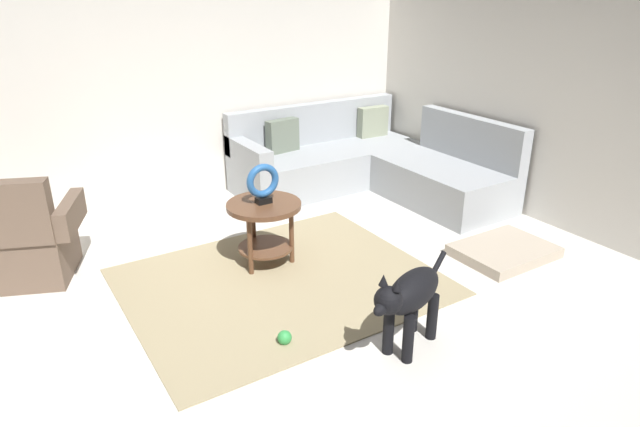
# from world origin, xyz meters

# --- Properties ---
(ground_plane) EXTENTS (6.00, 6.00, 0.10)m
(ground_plane) POSITION_xyz_m (0.00, 0.00, -0.05)
(ground_plane) COLOR silver
(wall_back) EXTENTS (6.00, 0.12, 2.70)m
(wall_back) POSITION_xyz_m (0.00, 2.94, 1.35)
(wall_back) COLOR silver
(wall_back) RESTS_ON ground_plane
(wall_right) EXTENTS (0.12, 6.00, 2.70)m
(wall_right) POSITION_xyz_m (2.94, 0.00, 1.35)
(wall_right) COLOR silver
(wall_right) RESTS_ON ground_plane
(area_rug) EXTENTS (2.30, 1.90, 0.01)m
(area_rug) POSITION_xyz_m (0.15, 0.70, 0.01)
(area_rug) COLOR tan
(area_rug) RESTS_ON ground_plane
(sectional_couch) EXTENTS (2.20, 2.25, 0.88)m
(sectional_couch) POSITION_xyz_m (1.99, 2.02, 0.29)
(sectional_couch) COLOR #9EA3A8
(sectional_couch) RESTS_ON ground_plane
(armchair) EXTENTS (0.97, 0.86, 0.88)m
(armchair) POSITION_xyz_m (-1.48, 1.79, 0.32)
(armchair) COLOR brown
(armchair) RESTS_ON ground_plane
(side_table) EXTENTS (0.60, 0.60, 0.54)m
(side_table) POSITION_xyz_m (0.20, 1.04, 0.42)
(side_table) COLOR brown
(side_table) RESTS_ON ground_plane
(torus_sculpture) EXTENTS (0.28, 0.08, 0.33)m
(torus_sculpture) POSITION_xyz_m (0.20, 1.04, 0.71)
(torus_sculpture) COLOR black
(torus_sculpture) RESTS_ON side_table
(dog_bed_mat) EXTENTS (0.80, 0.60, 0.09)m
(dog_bed_mat) POSITION_xyz_m (1.98, 0.08, 0.04)
(dog_bed_mat) COLOR #B2A38E
(dog_bed_mat) RESTS_ON ground_plane
(dog) EXTENTS (0.82, 0.38, 0.63)m
(dog) POSITION_xyz_m (0.43, -0.47, 0.38)
(dog) COLOR black
(dog) RESTS_ON ground_plane
(dog_toy_ball) EXTENTS (0.09, 0.09, 0.09)m
(dog_toy_ball) POSITION_xyz_m (-0.21, -0.02, 0.05)
(dog_toy_ball) COLOR green
(dog_toy_ball) RESTS_ON ground_plane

